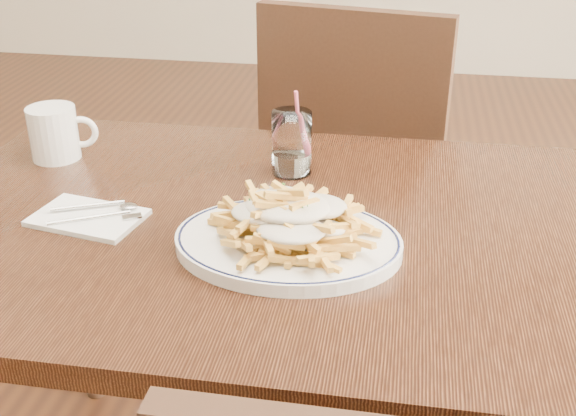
% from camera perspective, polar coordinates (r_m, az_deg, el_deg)
% --- Properties ---
extents(table, '(1.20, 0.80, 0.75)m').
position_cam_1_polar(table, '(1.22, -1.03, -4.21)').
color(table, black).
rests_on(table, ground).
extents(chair_far, '(0.53, 0.53, 0.98)m').
position_cam_1_polar(chair_far, '(1.87, 5.69, 3.28)').
color(chair_far, black).
rests_on(chair_far, ground).
extents(fries_plate, '(0.41, 0.38, 0.02)m').
position_cam_1_polar(fries_plate, '(1.09, 0.00, -2.72)').
color(fries_plate, white).
rests_on(fries_plate, table).
extents(loaded_fries, '(0.25, 0.20, 0.07)m').
position_cam_1_polar(loaded_fries, '(1.06, 0.00, -0.45)').
color(loaded_fries, gold).
rests_on(loaded_fries, fries_plate).
extents(napkin, '(0.19, 0.14, 0.01)m').
position_cam_1_polar(napkin, '(1.22, -15.53, -0.74)').
color(napkin, white).
rests_on(napkin, table).
extents(cutlery, '(0.16, 0.12, 0.01)m').
position_cam_1_polar(cutlery, '(1.22, -15.49, -0.34)').
color(cutlery, silver).
rests_on(cutlery, napkin).
extents(water_glass, '(0.07, 0.07, 0.16)m').
position_cam_1_polar(water_glass, '(1.33, 0.29, 4.86)').
color(water_glass, white).
rests_on(water_glass, table).
extents(coffee_mug, '(0.13, 0.09, 0.10)m').
position_cam_1_polar(coffee_mug, '(1.46, -17.92, 5.65)').
color(coffee_mug, white).
rests_on(coffee_mug, table).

